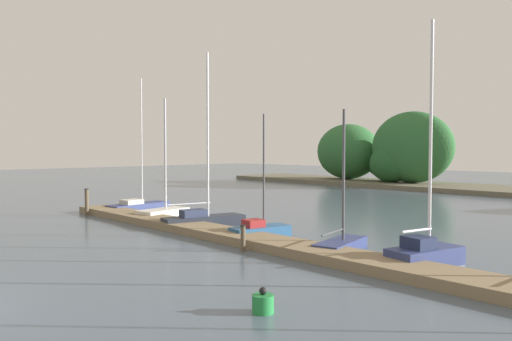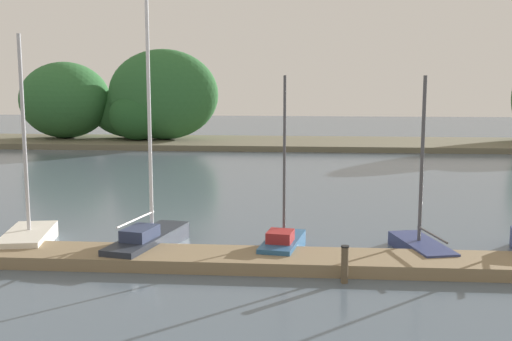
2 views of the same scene
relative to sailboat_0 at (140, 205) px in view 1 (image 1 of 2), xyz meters
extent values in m
cube|color=#847051|center=(13.92, -2.31, -0.13)|extent=(30.67, 1.80, 0.35)
ellipsoid|color=#2D6633|center=(1.51, 28.77, 3.55)|extent=(8.54, 4.54, 6.92)
ellipsoid|color=#235628|center=(-0.35, 28.05, 1.94)|extent=(4.37, 3.48, 3.70)
ellipsoid|color=#2D6633|center=(-1.12, 29.90, 2.16)|extent=(6.95, 3.03, 4.13)
ellipsoid|color=#2D6633|center=(-6.51, 29.33, 3.08)|extent=(7.16, 6.00, 5.99)
cube|color=navy|center=(0.01, -0.11, -0.10)|extent=(1.69, 4.04, 0.42)
cube|color=navy|center=(-0.22, 1.64, -0.12)|extent=(0.77, 1.06, 0.36)
cube|color=beige|center=(0.08, -0.59, 0.25)|extent=(1.03, 1.28, 0.28)
cylinder|color=silver|center=(-0.02, 0.18, 3.91)|extent=(0.07, 0.07, 7.60)
cube|color=silver|center=(4.12, -0.97, -0.05)|extent=(1.78, 3.05, 0.51)
cube|color=silver|center=(3.88, 0.29, -0.08)|extent=(0.81, 0.84, 0.44)
cylinder|color=#B7B7BC|center=(4.08, -0.76, 3.19)|extent=(0.12, 0.12, 5.96)
cube|color=#232833|center=(7.93, -1.13, -0.05)|extent=(1.82, 4.02, 0.53)
cube|color=#232833|center=(8.31, 0.58, -0.07)|extent=(0.75, 1.07, 0.45)
cube|color=#2D3856|center=(7.82, -1.61, 0.39)|extent=(0.99, 1.30, 0.34)
cylinder|color=silver|center=(7.99, -0.85, 4.14)|extent=(0.11, 0.11, 7.85)
cylinder|color=silver|center=(7.78, -1.81, 0.84)|extent=(0.53, 2.15, 0.06)
cube|color=#285684|center=(11.96, -1.12, -0.07)|extent=(1.35, 2.72, 0.49)
cube|color=#285684|center=(12.15, 0.04, -0.09)|extent=(0.62, 0.73, 0.41)
cube|color=maroon|center=(11.91, -1.44, 0.33)|extent=(0.82, 0.89, 0.32)
cylinder|color=#4C4C51|center=(11.99, -0.92, 2.56)|extent=(0.08, 0.08, 4.76)
cube|color=navy|center=(16.04, -0.84, -0.11)|extent=(1.65, 3.00, 0.41)
cube|color=navy|center=(15.73, 0.40, -0.13)|extent=(0.70, 0.82, 0.35)
cylinder|color=#4C4C51|center=(15.99, -0.64, 2.52)|extent=(0.11, 0.11, 4.84)
cylinder|color=#4C4C51|center=(16.20, -1.46, 0.49)|extent=(0.52, 1.85, 0.06)
cube|color=navy|center=(19.33, -0.67, -0.01)|extent=(1.63, 2.78, 0.59)
cube|color=navy|center=(19.56, 0.47, -0.04)|extent=(0.74, 0.76, 0.50)
cube|color=#1E2847|center=(19.26, -0.99, 0.48)|extent=(0.99, 0.93, 0.39)
cylinder|color=silver|center=(19.37, -0.48, 3.95)|extent=(0.11, 0.11, 7.33)
cylinder|color=silver|center=(19.25, -1.06, 0.87)|extent=(0.35, 1.29, 0.09)
cylinder|color=brown|center=(0.21, -3.47, 0.43)|extent=(0.21, 0.21, 1.48)
cylinder|color=black|center=(0.21, -3.47, 1.19)|extent=(0.25, 0.25, 0.04)
cylinder|color=brown|center=(13.64, -3.54, 0.16)|extent=(0.18, 0.18, 0.94)
cylinder|color=black|center=(13.64, -3.54, 0.65)|extent=(0.21, 0.21, 0.04)
cylinder|color=#23843D|center=(19.22, -7.80, -0.10)|extent=(0.51, 0.51, 0.43)
sphere|color=black|center=(19.22, -7.80, 0.20)|extent=(0.18, 0.18, 0.18)
camera|label=1|loc=(27.70, -15.82, 3.52)|focal=35.86mm
camera|label=2|loc=(12.68, -19.10, 4.89)|focal=44.13mm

